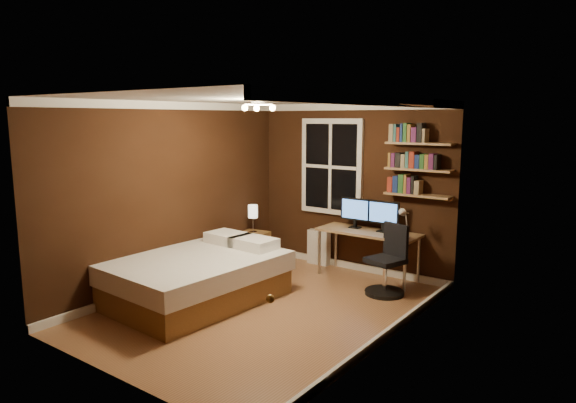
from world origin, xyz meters
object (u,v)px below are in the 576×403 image
Objects in this scene: radiator at (319,247)px; desk at (368,235)px; nightstand at (253,248)px; office_chair at (387,268)px; monitor_left at (355,213)px; monitor_right at (383,217)px; bedside_lamp at (253,219)px; desk_lamp at (404,222)px; bed at (198,277)px.

desk is (0.96, -0.19, 0.36)m from radiator.
office_chair is (2.30, -0.00, 0.09)m from nightstand.
desk is at bearing -11.29° from radiator.
nightstand is 1.10× the size of monitor_left.
radiator is 0.96m from monitor_left.
desk is 0.35m from monitor_right.
monitor_left is 0.45m from monitor_right.
bedside_lamp is 0.99× the size of desk_lamp.
bed is at bearing -81.12° from nightstand.
nightstand is at bearing 0.00° from bedside_lamp.
monitor_right is at bearing 20.82° from desk.
radiator is 1.61m from office_chair.
radiator is at bearing 168.34° from desk_lamp.
desk_lamp reaches higher than radiator.
office_chair is (0.52, -0.44, -0.29)m from desk.
bed is at bearing -133.78° from desk_lamp.
desk_lamp is at bearing -13.38° from monitor_left.
desk is (1.78, 0.44, 0.38)m from nightstand.
nightstand is 1.10× the size of monitor_right.
monitor_left is 1.00× the size of monitor_right.
bed is 2.69m from monitor_right.
bedside_lamp is 0.30× the size of desk.
desk_lamp reaches higher than desk.
office_chair is at bearing -40.23° from desk.
office_chair is (0.33, -0.51, -0.57)m from monitor_right.
monitor_left is 1.09m from office_chair.
radiator is 1.16× the size of monitor_right.
bed is 1.49× the size of desk.
bed is 4.95× the size of desk_lamp.
office_chair is at bearing -104.00° from desk_lamp.
nightstand is 0.56× the size of office_chair.
monitor_left and monitor_right have the same top height.
bed is 2.48m from monitor_left.
desk_lamp is (1.88, 1.96, 0.61)m from bed.
desk_lamp is 0.48× the size of office_chair.
desk is at bearing 6.04° from nightstand.
nightstand is 1.19× the size of bedside_lamp.
office_chair is (2.30, -0.00, -0.39)m from bedside_lamp.
radiator is at bearing 170.47° from monitor_left.
nightstand is at bearing -142.65° from radiator.
desk_lamp reaches higher than nightstand.
desk_lamp is at bearing -0.39° from nightstand.
bedside_lamp reaches higher than radiator.
monitor_right is at bearing 153.38° from desk_lamp.
monitor_right reaches higher than radiator.
desk_lamp is at bearing -26.62° from monitor_right.
bed is 1.73m from nightstand.
monitor_right reaches higher than nightstand.
monitor_right is 1.07× the size of desk_lamp.
bedside_lamp is 0.47× the size of office_chair.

